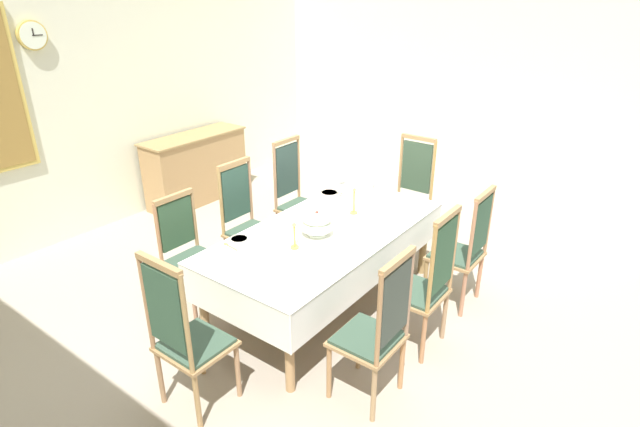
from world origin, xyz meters
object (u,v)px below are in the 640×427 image
object	(u,v)px
chair_south_a	(377,329)
chair_north_a	(189,252)
mounted_clock	(32,35)
chair_north_c	(296,195)
bowl_near_right	(239,240)
dining_table	(326,237)
candlestick_east	(354,199)
bowl_near_left	(329,194)
chair_head_east	(410,193)
chair_south_b	(426,282)
sideboard	(197,168)
soup_tureen	(317,223)
spoon_primary	(334,191)
candlestick_west	(294,234)
chair_north_b	(246,220)
chair_head_west	(185,335)
spoon_secondary	(227,245)
chair_south_c	(464,247)

from	to	relation	value
chair_south_a	chair_north_a	size ratio (longest dim) A/B	1.10
chair_north_a	mounted_clock	xyz separation A→B (m)	(0.08, 2.17, 1.68)
chair_north_c	bowl_near_right	size ratio (longest dim) A/B	7.47
dining_table	bowl_near_right	world-z (taller)	bowl_near_right
candlestick_east	bowl_near_left	xyz separation A→B (m)	(0.21, 0.43, -0.12)
chair_head_east	mounted_clock	distance (m)	4.15
chair_south_b	sideboard	distance (m)	3.96
candlestick_east	mounted_clock	bearing A→B (deg)	109.13
candlestick_east	chair_north_c	bearing A→B (deg)	71.29
chair_head_east	candlestick_east	size ratio (longest dim) A/B	3.45
bowl_near_right	soup_tureen	bearing A→B (deg)	-42.45
dining_table	spoon_primary	distance (m)	0.89
candlestick_west	bowl_near_left	distance (m)	1.15
chair_north_b	chair_head_west	distance (m)	1.80
chair_north_b	bowl_near_left	distance (m)	0.86
dining_table	mounted_clock	size ratio (longest dim) A/B	7.91
chair_head_west	candlestick_east	world-z (taller)	chair_head_west
candlestick_west	chair_north_b	bearing A→B (deg)	66.66
chair_north_b	chair_north_c	bearing A→B (deg)	-179.80
candlestick_east	spoon_secondary	bearing A→B (deg)	157.98
chair_head_east	spoon_secondary	xyz separation A→B (m)	(-2.26, 0.46, 0.16)
chair_south_a	chair_head_west	world-z (taller)	chair_head_west
chair_north_a	chair_north_c	distance (m)	1.48
spoon_secondary	candlestick_west	bearing A→B (deg)	-50.50
chair_head_west	spoon_secondary	world-z (taller)	chair_head_west
spoon_primary	spoon_secondary	distance (m)	1.47
chair_north_b	spoon_primary	bearing A→B (deg)	147.04
chair_south_c	spoon_primary	world-z (taller)	chair_south_c
chair_north_c	bowl_near_left	size ratio (longest dim) A/B	6.33
chair_south_b	spoon_secondary	distance (m)	1.59
chair_head_west	bowl_near_right	xyz separation A→B (m)	(0.94, 0.43, 0.18)
dining_table	candlestick_west	bearing A→B (deg)	180.00
chair_north_a	spoon_primary	distance (m)	1.58
bowl_near_left	bowl_near_right	bearing A→B (deg)	179.61
bowl_near_right	chair_head_east	bearing A→B (deg)	-11.42
dining_table	bowl_near_right	size ratio (longest dim) A/B	14.02
chair_south_a	chair_south_c	xyz separation A→B (m)	(1.48, 0.00, -0.01)
chair_south_c	soup_tureen	bearing A→B (deg)	132.82
soup_tureen	chair_south_c	bearing A→B (deg)	-47.18
candlestick_west	candlestick_east	world-z (taller)	candlestick_east
spoon_primary	spoon_secondary	xyz separation A→B (m)	(-1.47, 0.01, 0.00)
bowl_near_left	spoon_primary	xyz separation A→B (m)	(0.12, 0.03, -0.02)
dining_table	chair_south_c	world-z (taller)	chair_south_c
chair_south_a	sideboard	bearing A→B (deg)	65.82
chair_north_a	soup_tureen	distance (m)	1.16
chair_south_b	bowl_near_right	xyz separation A→B (m)	(-0.59, 1.39, 0.18)
chair_head_east	sideboard	size ratio (longest dim) A/B	0.84
chair_south_a	chair_north_c	xyz separation A→B (m)	(1.48, 1.91, 0.02)
soup_tureen	spoon_secondary	distance (m)	0.75
chair_south_b	chair_south_a	bearing A→B (deg)	179.82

